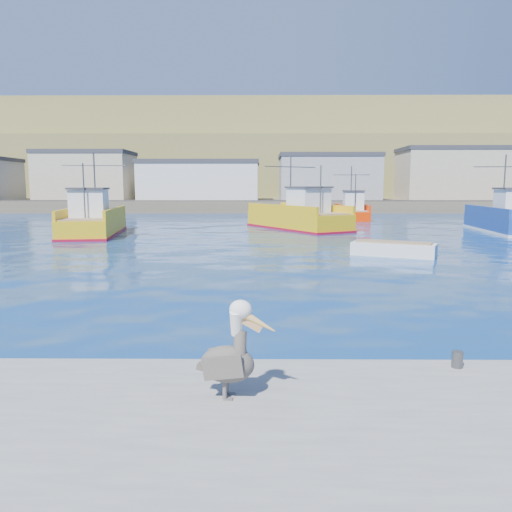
# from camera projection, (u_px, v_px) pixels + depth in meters

# --- Properties ---
(ground) EXTENTS (260.00, 260.00, 0.00)m
(ground) POSITION_uv_depth(u_px,v_px,m) (283.00, 337.00, 12.49)
(ground) COLOR navy
(ground) RESTS_ON ground
(dock_bollards) EXTENTS (36.20, 0.20, 0.30)m
(dock_bollards) POSITION_uv_depth(u_px,v_px,m) (324.00, 359.00, 9.03)
(dock_bollards) COLOR #4C4C4C
(dock_bollards) RESTS_ON dock
(far_shore) EXTENTS (200.00, 81.00, 24.00)m
(far_shore) POSITION_uv_depth(u_px,v_px,m) (263.00, 164.00, 119.38)
(far_shore) COLOR brown
(far_shore) RESTS_ON ground
(trawler_yellow_a) EXTENTS (5.10, 11.15, 6.45)m
(trawler_yellow_a) POSITION_uv_depth(u_px,v_px,m) (93.00, 222.00, 38.69)
(trawler_yellow_a) COLOR gold
(trawler_yellow_a) RESTS_ON ground
(trawler_yellow_b) EXTENTS (9.11, 11.85, 6.53)m
(trawler_yellow_b) POSITION_uv_depth(u_px,v_px,m) (299.00, 217.00, 43.89)
(trawler_yellow_b) COLOR gold
(trawler_yellow_b) RESTS_ON ground
(trawler_blue) EXTENTS (5.13, 11.01, 6.44)m
(trawler_blue) POSITION_uv_depth(u_px,v_px,m) (508.00, 220.00, 41.08)
(trawler_blue) COLOR navy
(trawler_blue) RESTS_ON ground
(boat_orange) EXTENTS (4.12, 7.93, 6.02)m
(boat_orange) POSITION_uv_depth(u_px,v_px,m) (352.00, 211.00, 56.15)
(boat_orange) COLOR #F02D00
(boat_orange) RESTS_ON ground
(skiff_mid) EXTENTS (4.62, 3.25, 0.95)m
(skiff_mid) POSITION_uv_depth(u_px,v_px,m) (393.00, 250.00, 27.00)
(skiff_mid) COLOR silver
(skiff_mid) RESTS_ON ground
(pelican) EXTENTS (1.26, 0.60, 1.55)m
(pelican) POSITION_uv_depth(u_px,v_px,m) (230.00, 356.00, 7.67)
(pelican) COLOR #595451
(pelican) RESTS_ON dock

